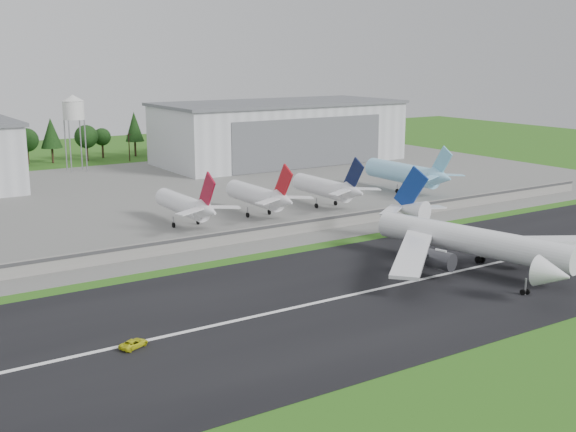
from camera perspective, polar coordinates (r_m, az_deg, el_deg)
ground at (r=133.24m, az=10.00°, el=-6.86°), size 600.00×600.00×0.00m
runway at (r=140.28m, az=7.22°, el=-5.75°), size 320.00×60.00×0.10m
runway_centerline at (r=140.26m, az=7.22°, el=-5.72°), size 220.00×1.00×0.02m
apron at (r=232.55m, az=-10.46°, el=1.49°), size 320.00×150.00×0.10m
blast_fence at (r=175.13m, az=-2.26°, el=-1.34°), size 240.00×0.61×3.50m
hangar_east at (r=304.53m, az=-0.69°, el=6.68°), size 102.00×47.00×25.20m
water_tower at (r=288.79m, az=-16.61°, el=8.22°), size 8.40×8.40×29.40m
utility_poles at (r=307.09m, az=-16.23°, el=3.85°), size 230.00×3.00×12.00m
treeline at (r=321.36m, az=-17.02°, el=4.17°), size 320.00×16.00×22.00m
main_airliner at (r=155.11m, az=14.37°, el=-2.39°), size 55.81×58.75×18.17m
ground_vehicle at (r=114.63m, az=-12.10°, el=-9.83°), size 5.26×3.87×1.33m
parked_jet_red_a at (r=188.82m, az=-7.93°, el=0.84°), size 7.36×31.29×16.37m
parked_jet_red_b at (r=198.96m, az=-2.14°, el=1.59°), size 7.36×31.29×16.51m
parked_jet_navy at (r=211.56m, az=3.27°, el=2.23°), size 7.36×31.29×16.48m
parked_jet_skyblue at (r=237.67m, az=9.52°, el=3.33°), size 7.36×37.29×17.02m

